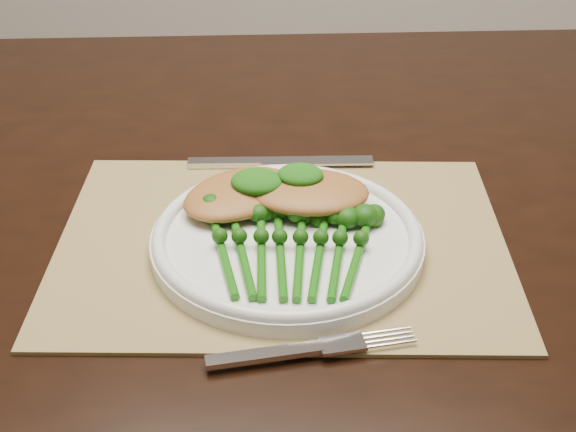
# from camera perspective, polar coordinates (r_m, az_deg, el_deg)

# --- Properties ---
(dining_table) EXTENTS (1.73, 1.16, 0.75)m
(dining_table) POSITION_cam_1_polar(r_m,az_deg,el_deg) (1.17, -1.50, -12.90)
(dining_table) COLOR black
(dining_table) RESTS_ON ground
(placemat) EXTENTS (0.48, 0.38, 0.00)m
(placemat) POSITION_cam_1_polar(r_m,az_deg,el_deg) (0.81, -0.43, -1.90)
(placemat) COLOR olive
(placemat) RESTS_ON dining_table
(dinner_plate) EXTENTS (0.27, 0.27, 0.02)m
(dinner_plate) POSITION_cam_1_polar(r_m,az_deg,el_deg) (0.79, -0.05, -1.59)
(dinner_plate) COLOR silver
(dinner_plate) RESTS_ON placemat
(knife) EXTENTS (0.22, 0.05, 0.01)m
(knife) POSITION_cam_1_polar(r_m,az_deg,el_deg) (0.94, -1.83, 3.86)
(knife) COLOR silver
(knife) RESTS_ON placemat
(fork) EXTENTS (0.18, 0.07, 0.01)m
(fork) POSITION_cam_1_polar(r_m,az_deg,el_deg) (0.68, 2.68, -9.26)
(fork) COLOR silver
(fork) RESTS_ON placemat
(chicken_fillet_left) EXTENTS (0.15, 0.15, 0.03)m
(chicken_fillet_left) POSITION_cam_1_polar(r_m,az_deg,el_deg) (0.83, -3.46, 1.61)
(chicken_fillet_left) COLOR #A76A30
(chicken_fillet_left) RESTS_ON dinner_plate
(chicken_fillet_right) EXTENTS (0.13, 0.09, 0.03)m
(chicken_fillet_right) POSITION_cam_1_polar(r_m,az_deg,el_deg) (0.82, 1.44, 1.74)
(chicken_fillet_right) COLOR #A76A30
(chicken_fillet_right) RESTS_ON dinner_plate
(pesto_dollop_left) EXTENTS (0.05, 0.05, 0.02)m
(pesto_dollop_left) POSITION_cam_1_polar(r_m,az_deg,el_deg) (0.82, -2.22, 2.45)
(pesto_dollop_left) COLOR #0F4509
(pesto_dollop_left) RESTS_ON chicken_fillet_left
(pesto_dollop_right) EXTENTS (0.05, 0.04, 0.02)m
(pesto_dollop_right) POSITION_cam_1_polar(r_m,az_deg,el_deg) (0.82, 0.90, 2.95)
(pesto_dollop_right) COLOR #0F4509
(pesto_dollop_right) RESTS_ON chicken_fillet_right
(broccolini_bundle) EXTENTS (0.16, 0.18, 0.04)m
(broccolini_bundle) POSITION_cam_1_polar(r_m,az_deg,el_deg) (0.75, 0.15, -2.87)
(broccolini_bundle) COLOR #15580B
(broccolini_bundle) RESTS_ON dinner_plate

